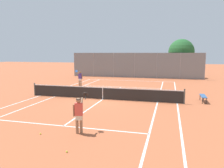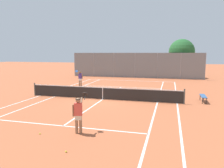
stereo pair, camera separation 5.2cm
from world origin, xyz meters
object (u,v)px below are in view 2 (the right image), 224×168
object	(u,v)px
loose_tennis_ball_0	(40,134)
loose_tennis_ball_1	(66,152)
player_near_side	(78,113)
tennis_net	(103,93)
tree_behind_left	(181,52)
player_far_left	(80,78)
courtside_bench	(203,96)

from	to	relation	value
loose_tennis_ball_0	loose_tennis_ball_1	bearing A→B (deg)	-34.30
player_near_side	loose_tennis_ball_1	world-z (taller)	player_near_side
tennis_net	player_near_side	size ratio (longest dim) A/B	6.76
loose_tennis_ball_1	tree_behind_left	world-z (taller)	tree_behind_left
tennis_net	tree_behind_left	distance (m)	19.09
loose_tennis_ball_1	player_far_left	bearing A→B (deg)	111.46
player_near_side	loose_tennis_ball_1	size ratio (longest dim) A/B	26.88
tennis_net	loose_tennis_ball_0	distance (m)	7.69
tennis_net	loose_tennis_ball_1	world-z (taller)	tennis_net
tennis_net	loose_tennis_ball_1	xyz separation A→B (m)	(1.45, -8.97, -0.48)
loose_tennis_ball_0	tennis_net	bearing A→B (deg)	86.51
tennis_net	courtside_bench	bearing A→B (deg)	8.07
tree_behind_left	courtside_bench	bearing A→B (deg)	-86.74
loose_tennis_ball_1	tree_behind_left	size ratio (longest dim) A/B	0.01
player_far_left	loose_tennis_ball_0	bearing A→B (deg)	-73.88
tennis_net	courtside_bench	xyz separation A→B (m)	(7.32, 1.04, -0.10)
tennis_net	courtside_bench	world-z (taller)	tennis_net
loose_tennis_ball_1	tree_behind_left	bearing A→B (deg)	79.56
tennis_net	player_near_side	bearing A→B (deg)	-81.01
loose_tennis_ball_0	tree_behind_left	distance (m)	26.54
tree_behind_left	loose_tennis_ball_0	bearing A→B (deg)	-105.07
loose_tennis_ball_0	tree_behind_left	world-z (taller)	tree_behind_left
player_near_side	loose_tennis_ball_1	bearing A→B (deg)	-80.10
courtside_bench	loose_tennis_ball_0	bearing A→B (deg)	-131.82
loose_tennis_ball_0	tree_behind_left	xyz separation A→B (m)	(6.84, 25.39, 3.58)
player_far_left	tennis_net	bearing A→B (deg)	-53.14
loose_tennis_ball_0	tree_behind_left	bearing A→B (deg)	74.93
tennis_net	courtside_bench	distance (m)	7.39
loose_tennis_ball_0	tree_behind_left	size ratio (longest dim) A/B	0.01
tennis_net	loose_tennis_ball_1	bearing A→B (deg)	-80.82
player_far_left	tree_behind_left	xyz separation A→B (m)	(10.73, 11.91, 2.68)
loose_tennis_ball_0	player_near_side	bearing A→B (deg)	20.01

